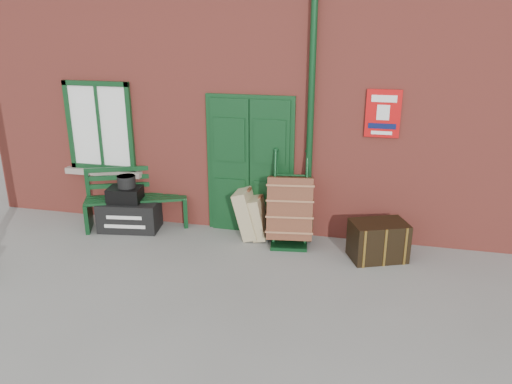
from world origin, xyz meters
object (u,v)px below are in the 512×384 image
(houdini_trunk, at_px, (130,215))
(porter_trolley, at_px, (290,209))
(bench, at_px, (137,196))
(dark_trunk, at_px, (378,241))

(houdini_trunk, relative_size, porter_trolley, 0.68)
(bench, relative_size, porter_trolley, 1.21)
(houdini_trunk, height_order, porter_trolley, porter_trolley)
(houdini_trunk, xyz_separation_m, dark_trunk, (4.05, -0.17, 0.04))
(bench, xyz_separation_m, porter_trolley, (2.65, -0.10, 0.03))
(porter_trolley, bearing_deg, dark_trunk, -19.65)
(bench, distance_m, porter_trolley, 2.65)
(porter_trolley, xyz_separation_m, dark_trunk, (1.36, -0.28, -0.27))
(dark_trunk, bearing_deg, bench, 152.27)
(bench, height_order, dark_trunk, bench)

